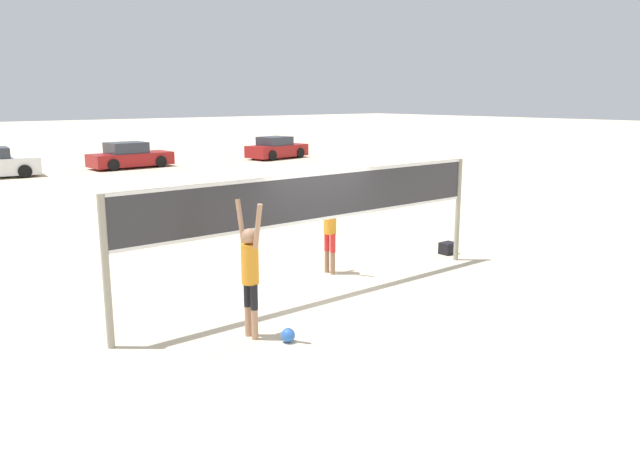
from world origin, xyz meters
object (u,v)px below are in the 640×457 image
object	(u,v)px
player_blocker	(330,221)
volleyball	(288,335)
volleyball_net	(320,207)
player_spiker	(250,267)
gear_bag	(448,248)
parked_car_far	(277,149)
parked_car_near	(130,156)

from	to	relation	value
player_blocker	volleyball	bearing A→B (deg)	-49.78
volleyball	player_blocker	bearing A→B (deg)	40.22
volleyball_net	player_spiker	world-z (taller)	volleyball_net
gear_bag	parked_car_far	distance (m)	25.43
volleyball	parked_car_near	world-z (taller)	parked_car_near
player_spiker	parked_car_near	distance (m)	26.63
volleyball_net	gear_bag	size ratio (longest dim) A/B	22.22
parked_car_near	parked_car_far	world-z (taller)	parked_car_near
volleyball_net	parked_car_near	world-z (taller)	volleyball_net
volleyball_net	volleyball	xyz separation A→B (m)	(-1.96, -1.58, -1.66)
volleyball_net	parked_car_near	distance (m)	24.99
player_blocker	parked_car_near	world-z (taller)	player_blocker
volleyball	parked_car_far	distance (m)	30.55
player_blocker	gear_bag	world-z (taller)	player_blocker
volleyball_net	parked_car_far	world-z (taller)	volleyball_net
gear_bag	parked_car_far	xyz separation A→B (m)	(11.08, 22.89, 0.48)
volleyball_net	gear_bag	world-z (taller)	volleyball_net
gear_bag	volleyball_net	bearing A→B (deg)	-173.73
volleyball_net	player_spiker	size ratio (longest dim) A/B	3.80
volleyball	parked_car_near	xyz separation A→B (m)	(8.19, 25.76, 0.51)
player_spiker	player_blocker	distance (m)	4.02
gear_bag	parked_car_near	size ratio (longest dim) A/B	0.09
volleyball	parked_car_far	xyz separation A→B (m)	(17.59, 24.97, 0.51)
parked_car_near	volleyball	bearing A→B (deg)	-109.71
volleyball_net	volleyball	world-z (taller)	volleyball_net
gear_bag	parked_car_far	size ratio (longest dim) A/B	0.09
volleyball	player_spiker	bearing A→B (deg)	122.29
parked_car_far	volleyball	bearing A→B (deg)	-134.53
player_blocker	volleyball	world-z (taller)	player_blocker
player_spiker	parked_car_near	world-z (taller)	player_spiker
player_blocker	gear_bag	bearing A→B (deg)	81.00
player_spiker	volleyball	size ratio (longest dim) A/B	9.83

